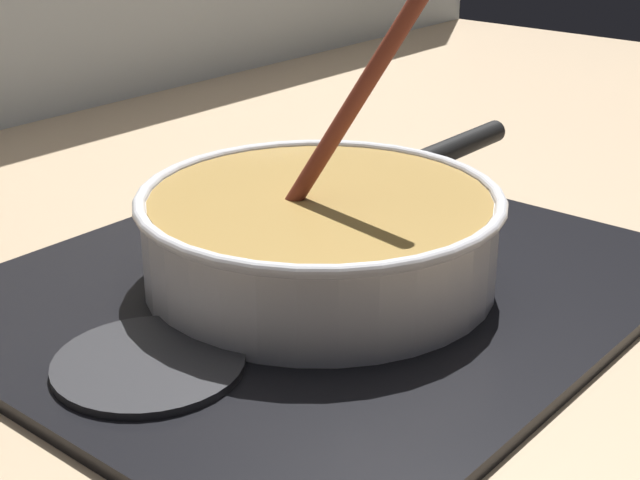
% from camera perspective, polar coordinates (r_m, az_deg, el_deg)
% --- Properties ---
extents(ground, '(2.40, 1.60, 0.04)m').
position_cam_1_polar(ground, '(0.79, 9.48, -6.03)').
color(ground, '#9E8466').
extents(hob_plate, '(0.56, 0.48, 0.01)m').
position_cam_1_polar(hob_plate, '(0.81, 0.00, -2.84)').
color(hob_plate, black).
rests_on(hob_plate, ground).
extents(burner_ring, '(0.21, 0.21, 0.01)m').
position_cam_1_polar(burner_ring, '(0.81, 0.00, -2.20)').
color(burner_ring, '#592D0C').
rests_on(burner_ring, hob_plate).
extents(spare_burner, '(0.14, 0.14, 0.01)m').
position_cam_1_polar(spare_burner, '(0.69, -10.17, -7.27)').
color(spare_burner, '#262628').
rests_on(spare_burner, hob_plate).
extents(cooking_pan, '(0.43, 0.30, 0.25)m').
position_cam_1_polar(cooking_pan, '(0.79, 0.06, 0.37)').
color(cooking_pan, silver).
rests_on(cooking_pan, hob_plate).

